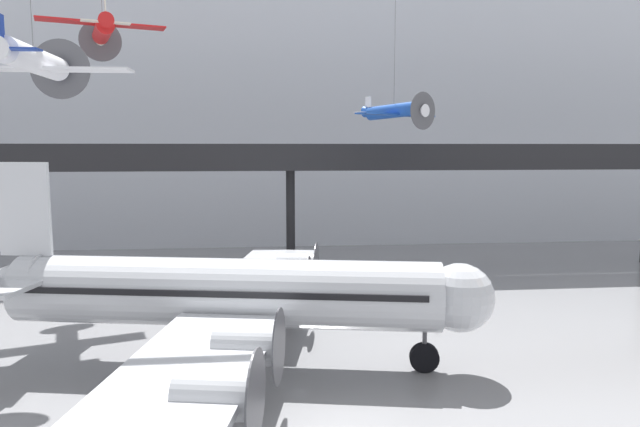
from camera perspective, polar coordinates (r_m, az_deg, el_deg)
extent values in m
cube|color=silver|center=(57.55, -3.63, 10.45)|extent=(140.00, 3.00, 27.27)
cube|color=black|center=(44.05, -2.93, 4.95)|extent=(110.00, 3.20, 0.90)
cube|color=black|center=(42.49, -2.84, 6.24)|extent=(110.00, 0.12, 1.10)
cylinder|color=black|center=(45.36, -2.96, -0.69)|extent=(0.70, 0.70, 8.07)
cylinder|color=silver|center=(26.07, -9.44, -7.77)|extent=(19.28, 6.56, 3.05)
sphere|color=silver|center=(25.57, 13.80, -8.17)|extent=(2.98, 2.98, 2.98)
cone|color=silver|center=(30.34, -29.07, -6.04)|extent=(4.41, 3.49, 2.80)
cube|color=black|center=(26.00, -9.45, -7.12)|extent=(17.99, 6.37, 0.27)
cube|color=silver|center=(33.33, -5.02, -5.73)|extent=(6.63, 12.80, 0.28)
cube|color=silver|center=(19.16, -13.30, -15.44)|extent=(6.63, 12.80, 0.28)
cylinder|color=silver|center=(30.53, -3.43, -6.78)|extent=(2.45, 1.85, 1.46)
cylinder|color=#4C4C51|center=(30.38, -1.15, -6.84)|extent=(0.58, 2.74, 2.78)
cylinder|color=silver|center=(34.53, -2.42, -5.19)|extent=(2.45, 1.85, 1.46)
cylinder|color=#4C4C51|center=(34.40, -0.40, -5.23)|extent=(0.58, 2.74, 2.78)
cylinder|color=silver|center=(21.22, -7.47, -12.94)|extent=(2.45, 1.85, 1.46)
cylinder|color=#4C4C51|center=(21.00, -4.13, -13.12)|extent=(0.58, 2.74, 2.78)
cylinder|color=silver|center=(17.49, -10.54, -17.41)|extent=(2.45, 1.85, 1.46)
cylinder|color=#4C4C51|center=(17.22, -6.44, -17.74)|extent=(0.58, 2.74, 2.78)
cube|color=silver|center=(29.16, -27.47, 0.39)|extent=(2.43, 0.65, 4.26)
cube|color=silver|center=(29.45, -26.65, -5.51)|extent=(3.88, 8.23, 0.20)
cylinder|color=#4C4C51|center=(26.02, 10.42, -12.73)|extent=(0.20, 0.20, 1.21)
cylinder|color=black|center=(26.22, 10.39, -13.99)|extent=(1.35, 0.62, 1.30)
cylinder|color=#4C4C51|center=(28.88, -7.70, -10.70)|extent=(0.20, 0.20, 1.21)
cylinder|color=black|center=(29.07, -7.68, -11.84)|extent=(1.35, 0.62, 1.30)
cylinder|color=#4C4C51|center=(24.42, -10.29, -14.05)|extent=(0.20, 0.20, 1.21)
cylinder|color=black|center=(24.64, -10.26, -15.37)|extent=(1.35, 0.62, 1.30)
cylinder|color=red|center=(39.56, -20.89, 16.69)|extent=(2.60, 5.18, 1.26)
cone|color=silver|center=(42.15, -21.09, 15.88)|extent=(1.16, 1.09, 0.95)
cylinder|color=#4C4C51|center=(42.33, -21.11, 15.82)|extent=(2.60, 0.90, 2.73)
cone|color=red|center=(37.16, -20.67, 17.54)|extent=(1.29, 1.61, 0.95)
cube|color=red|center=(39.96, -20.94, 17.31)|extent=(7.66, 3.58, 0.10)
cube|color=silver|center=(36.96, -20.67, 18.44)|extent=(0.25, 0.61, 1.26)
cube|color=silver|center=(36.83, -20.63, 17.48)|extent=(2.79, 1.44, 0.06)
cylinder|color=silver|center=(26.76, -26.70, 13.52)|extent=(1.20, 5.07, 1.09)
cone|color=navy|center=(29.21, -24.67, 13.04)|extent=(0.96, 0.86, 0.94)
cylinder|color=#4C4C51|center=(29.38, -24.54, 13.01)|extent=(2.71, 0.12, 2.71)
cone|color=silver|center=(24.53, -28.96, 14.03)|extent=(0.93, 1.38, 0.90)
cube|color=silver|center=(27.01, -26.41, 12.79)|extent=(7.64, 1.46, 0.10)
cube|color=navy|center=(24.35, -29.37, 15.62)|extent=(0.08, 0.61, 1.25)
cube|color=navy|center=(24.25, -29.28, 14.16)|extent=(2.73, 0.70, 0.06)
cylinder|color=#1E4CAD|center=(40.42, 7.40, 10.13)|extent=(3.41, 4.36, 1.15)
cone|color=white|center=(38.82, 10.06, 10.08)|extent=(1.14, 1.11, 0.86)
cylinder|color=#4C4C51|center=(38.72, 10.25, 10.08)|extent=(2.07, 1.43, 2.48)
cone|color=#1E4CAD|center=(41.97, 5.10, 10.16)|extent=(1.38, 1.50, 0.86)
cube|color=#1E4CAD|center=(40.21, 7.69, 9.74)|extent=(6.37, 4.86, 0.10)
cube|color=white|center=(42.20, 4.83, 10.80)|extent=(0.37, 0.50, 1.14)
cube|color=white|center=(42.16, 4.83, 10.02)|extent=(2.36, 1.86, 0.06)
cylinder|color=slate|center=(40.94, 7.49, 16.43)|extent=(0.04, 0.04, 8.04)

